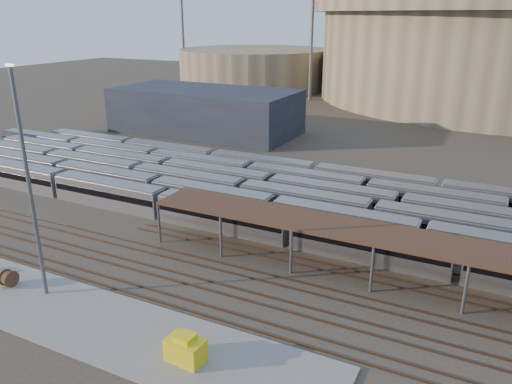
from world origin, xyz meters
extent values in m
plane|color=#383026|center=(0.00, 0.00, 0.00)|extent=(420.00, 420.00, 0.00)
cube|color=gray|center=(-5.00, -15.00, 0.10)|extent=(50.00, 9.00, 0.20)
cube|color=silver|center=(6.31, 8.00, 1.80)|extent=(112.00, 2.90, 3.60)
cube|color=silver|center=(2.00, 12.20, 1.80)|extent=(112.00, 2.90, 3.60)
cube|color=silver|center=(-4.80, 16.40, 1.80)|extent=(112.00, 2.90, 3.60)
cube|color=silver|center=(-2.34, 20.60, 1.80)|extent=(112.00, 2.90, 3.60)
cube|color=silver|center=(-7.96, 24.80, 1.80)|extent=(112.00, 2.90, 3.60)
cube|color=silver|center=(1.53, 29.00, 1.80)|extent=(112.00, 2.90, 3.60)
cylinder|color=#5D5D63|center=(-8.00, 1.30, 2.50)|extent=(0.30, 0.30, 5.00)
cylinder|color=#5D5D63|center=(-8.00, 6.70, 2.50)|extent=(0.30, 0.30, 5.00)
cylinder|color=#5D5D63|center=(0.57, 1.30, 2.50)|extent=(0.30, 0.30, 5.00)
cylinder|color=#5D5D63|center=(0.57, 6.70, 2.50)|extent=(0.30, 0.30, 5.00)
cylinder|color=#5D5D63|center=(9.14, 1.30, 2.50)|extent=(0.30, 0.30, 5.00)
cylinder|color=#5D5D63|center=(9.14, 6.70, 2.50)|extent=(0.30, 0.30, 5.00)
cylinder|color=#5D5D63|center=(17.71, 1.30, 2.50)|extent=(0.30, 0.30, 5.00)
cylinder|color=#5D5D63|center=(17.71, 6.70, 2.50)|extent=(0.30, 0.30, 5.00)
cylinder|color=#5D5D63|center=(26.29, 1.30, 2.50)|extent=(0.30, 0.30, 5.00)
cylinder|color=#5D5D63|center=(26.29, 6.70, 2.50)|extent=(0.30, 0.30, 5.00)
cube|color=#381F17|center=(22.00, 4.00, 5.15)|extent=(60.00, 6.00, 0.30)
cube|color=#4C3323|center=(0.00, -1.75, 0.09)|extent=(170.00, 0.12, 0.18)
cube|color=#4C3323|center=(0.00, -0.25, 0.09)|extent=(170.00, 0.12, 0.18)
cube|color=#4C3323|center=(0.00, -5.75, 0.09)|extent=(170.00, 0.12, 0.18)
cube|color=#4C3323|center=(0.00, -4.25, 0.09)|extent=(170.00, 0.12, 0.18)
cube|color=#4C3323|center=(0.00, -9.75, 0.09)|extent=(170.00, 0.12, 0.18)
cube|color=#4C3323|center=(0.00, -8.25, 0.09)|extent=(170.00, 0.12, 0.18)
cylinder|color=gray|center=(25.00, 140.00, 14.00)|extent=(116.00, 116.00, 28.00)
cylinder|color=gray|center=(-60.00, 130.00, 7.00)|extent=(56.00, 56.00, 14.00)
cube|color=#1E232D|center=(-35.00, 55.00, 5.00)|extent=(42.00, 20.00, 10.00)
cylinder|color=#5D5D63|center=(-30.00, 110.00, 18.00)|extent=(1.00, 1.00, 36.00)
cylinder|color=#5D5D63|center=(-85.00, 120.00, 18.00)|extent=(1.00, 1.00, 36.00)
cylinder|color=#5D5D63|center=(-10.00, 160.00, 18.00)|extent=(1.00, 1.00, 36.00)
cylinder|color=brown|center=(-15.11, -14.17, 1.05)|extent=(0.94, 1.70, 1.70)
cylinder|color=#5D5D63|center=(-10.68, -13.54, 11.09)|extent=(0.36, 0.36, 21.77)
cube|color=#FFF2CC|center=(-10.68, -13.54, 22.07)|extent=(0.82, 0.35, 0.20)
cube|color=yellow|center=(7.36, -15.84, 1.15)|extent=(3.15, 2.09, 1.89)
camera|label=1|loc=(26.98, -42.67, 26.06)|focal=35.00mm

